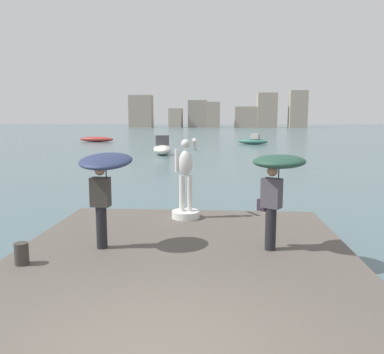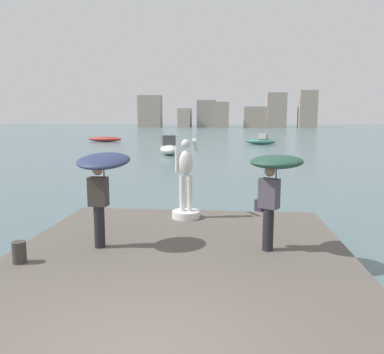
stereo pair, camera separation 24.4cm
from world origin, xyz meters
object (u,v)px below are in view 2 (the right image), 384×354
object	(u,v)px
mooring_bollard	(19,252)
boat_near	(169,148)
boat_leftward	(105,139)
onlooker_left	(102,173)
onlooker_right	(274,175)
boat_mid	(261,141)
statue_white_figure	(186,190)

from	to	relation	value
mooring_bollard	boat_near	size ratio (longest dim) A/B	0.11
boat_near	boat_leftward	world-z (taller)	boat_near
onlooker_left	onlooker_right	size ratio (longest dim) A/B	1.02
onlooker_right	mooring_bollard	distance (m)	5.06
mooring_bollard	boat_mid	size ratio (longest dim) A/B	0.10
statue_white_figure	boat_near	bearing A→B (deg)	99.84
statue_white_figure	boat_leftward	xyz separation A→B (m)	(-15.79, 42.02, -0.82)
mooring_bollard	boat_mid	world-z (taller)	boat_mid
onlooker_left	boat_near	world-z (taller)	onlooker_left
boat_near	boat_leftward	xyz separation A→B (m)	(-11.75, 18.71, -0.23)
statue_white_figure	boat_leftward	world-z (taller)	statue_white_figure
onlooker_right	mooring_bollard	world-z (taller)	onlooker_right
boat_near	statue_white_figure	bearing A→B (deg)	-80.16
onlooker_left	boat_near	xyz separation A→B (m)	(-2.61, 25.90, -1.38)
onlooker_right	mooring_bollard	size ratio (longest dim) A/B	4.85
boat_near	boat_mid	distance (m)	17.36
mooring_bollard	boat_leftward	bearing A→B (deg)	105.98
boat_leftward	onlooker_left	bearing A→B (deg)	-72.16
boat_mid	mooring_bollard	bearing A→B (deg)	-100.54
onlooker_left	boat_mid	bearing A→B (deg)	80.95
onlooker_right	boat_mid	world-z (taller)	onlooker_right
statue_white_figure	onlooker_right	xyz separation A→B (m)	(2.03, -2.51, 0.79)
mooring_bollard	onlooker_right	bearing A→B (deg)	13.31
onlooker_left	boat_mid	distance (m)	41.23
boat_mid	boat_near	bearing A→B (deg)	-121.59
onlooker_left	onlooker_right	distance (m)	3.47
mooring_bollard	boat_near	world-z (taller)	boat_near
boat_near	onlooker_left	bearing A→B (deg)	-84.25
statue_white_figure	mooring_bollard	world-z (taller)	statue_white_figure
onlooker_left	boat_leftward	bearing A→B (deg)	107.84
onlooker_left	boat_near	size ratio (longest dim) A/B	0.57
boat_mid	onlooker_left	bearing A→B (deg)	-99.05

